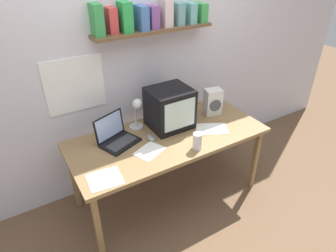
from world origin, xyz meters
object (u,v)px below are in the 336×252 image
(printed_handout, at_px, (105,179))
(corner_desk, at_px, (168,141))
(space_heater, at_px, (213,102))
(computer_mouse, at_px, (151,138))
(open_notebook, at_px, (150,151))
(crt_monitor, at_px, (170,108))
(laptop, at_px, (116,136))
(desk_lamp, at_px, (137,110))
(loose_paper_near_monitor, at_px, (211,129))
(juice_glass, at_px, (197,142))

(printed_handout, bearing_deg, corner_desk, 20.41)
(corner_desk, bearing_deg, space_heater, 11.81)
(computer_mouse, height_order, open_notebook, computer_mouse)
(printed_handout, bearing_deg, space_heater, 16.54)
(crt_monitor, bearing_deg, printed_handout, -153.91)
(laptop, xyz_separation_m, open_notebook, (0.18, -0.27, -0.06))
(desk_lamp, relative_size, open_notebook, 1.11)
(loose_paper_near_monitor, bearing_deg, juice_glass, -148.64)
(laptop, relative_size, computer_mouse, 3.52)
(juice_glass, distance_m, space_heater, 0.64)
(desk_lamp, xyz_separation_m, printed_handout, (-0.51, -0.49, -0.20))
(loose_paper_near_monitor, bearing_deg, laptop, 162.46)
(space_heater, relative_size, open_notebook, 0.91)
(crt_monitor, xyz_separation_m, printed_handout, (-0.79, -0.40, -0.18))
(desk_lamp, bearing_deg, laptop, -161.30)
(crt_monitor, xyz_separation_m, space_heater, (0.49, -0.02, -0.06))
(loose_paper_near_monitor, relative_size, printed_handout, 1.31)
(laptop, xyz_separation_m, space_heater, (1.02, -0.03, 0.07))
(laptop, height_order, computer_mouse, laptop)
(crt_monitor, relative_size, laptop, 1.00)
(corner_desk, xyz_separation_m, printed_handout, (-0.69, -0.26, 0.06))
(crt_monitor, distance_m, desk_lamp, 0.30)
(juice_glass, distance_m, open_notebook, 0.40)
(computer_mouse, relative_size, open_notebook, 0.38)
(crt_monitor, bearing_deg, desk_lamp, 160.99)
(corner_desk, bearing_deg, loose_paper_near_monitor, -15.59)
(corner_desk, bearing_deg, desk_lamp, 127.81)
(laptop, bearing_deg, computer_mouse, -46.00)
(desk_lamp, bearing_deg, juice_glass, -60.59)
(space_heater, bearing_deg, juice_glass, -126.26)
(laptop, distance_m, space_heater, 1.02)
(desk_lamp, height_order, loose_paper_near_monitor, desk_lamp)
(space_heater, xyz_separation_m, printed_handout, (-1.28, -0.38, -0.13))
(computer_mouse, distance_m, loose_paper_near_monitor, 0.58)
(desk_lamp, bearing_deg, computer_mouse, -83.70)
(juice_glass, bearing_deg, laptop, 140.71)
(corner_desk, xyz_separation_m, juice_glass, (0.11, -0.29, 0.12))
(desk_lamp, height_order, open_notebook, desk_lamp)
(laptop, xyz_separation_m, juice_glass, (0.54, -0.44, 0.00))
(corner_desk, height_order, space_heater, space_heater)
(corner_desk, xyz_separation_m, space_heater, (0.59, 0.12, 0.18))
(corner_desk, bearing_deg, laptop, 160.68)
(crt_monitor, height_order, printed_handout, crt_monitor)
(corner_desk, relative_size, crt_monitor, 4.65)
(corner_desk, relative_size, desk_lamp, 5.59)
(corner_desk, relative_size, space_heater, 6.79)
(computer_mouse, height_order, loose_paper_near_monitor, computer_mouse)
(computer_mouse, bearing_deg, space_heater, 7.52)
(space_heater, xyz_separation_m, loose_paper_near_monitor, (-0.19, -0.23, -0.13))
(laptop, relative_size, open_notebook, 1.33)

